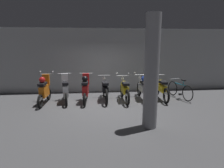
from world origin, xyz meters
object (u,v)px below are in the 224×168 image
object	(u,v)px
motorbike_slot_2	(86,89)
motorbike_slot_5	(143,88)
motorbike_slot_6	(161,88)
bicycle	(180,90)
motorbike_slot_4	(125,90)
support_pillar	(151,73)
motorbike_slot_3	(105,89)
motorbike_slot_1	(65,90)
motorbike_slot_0	(44,90)

from	to	relation	value
motorbike_slot_2	motorbike_slot_5	bearing A→B (deg)	3.65
motorbike_slot_6	bicycle	size ratio (longest dim) A/B	1.15
motorbike_slot_4	support_pillar	xyz separation A→B (m)	(0.28, -2.74, 1.10)
motorbike_slot_6	support_pillar	distance (m)	3.34
motorbike_slot_5	motorbike_slot_6	bearing A→B (deg)	-2.51
motorbike_slot_3	motorbike_slot_6	world-z (taller)	same
motorbike_slot_1	bicycle	bearing A→B (deg)	1.29
motorbike_slot_3	motorbike_slot_4	bearing A→B (deg)	-10.33
motorbike_slot_4	motorbike_slot_1	bearing A→B (deg)	178.80
motorbike_slot_0	bicycle	distance (m)	5.89
motorbike_slot_1	bicycle	xyz separation A→B (m)	(5.06, 0.11, -0.16)
support_pillar	bicycle	bearing A→B (deg)	51.77
motorbike_slot_5	bicycle	distance (m)	1.74
motorbike_slot_1	support_pillar	xyz separation A→B (m)	(2.78, -2.79, 1.07)
motorbike_slot_6	motorbike_slot_5	bearing A→B (deg)	177.49
motorbike_slot_4	motorbike_slot_6	size ratio (longest dim) A/B	1.00
motorbike_slot_0	motorbike_slot_3	xyz separation A→B (m)	(2.49, 0.23, -0.08)
motorbike_slot_0	motorbike_slot_5	world-z (taller)	motorbike_slot_0
motorbike_slot_3	motorbike_slot_6	distance (m)	2.49
motorbike_slot_5	bicycle	world-z (taller)	motorbike_slot_5
motorbike_slot_0	motorbike_slot_2	distance (m)	1.66
motorbike_slot_0	motorbike_slot_3	bearing A→B (deg)	5.30
motorbike_slot_0	motorbike_slot_3	world-z (taller)	motorbike_slot_0
motorbike_slot_4	bicycle	size ratio (longest dim) A/B	1.15
motorbike_slot_2	motorbike_slot_3	distance (m)	0.85
motorbike_slot_1	motorbike_slot_4	distance (m)	2.50
motorbike_slot_4	motorbike_slot_5	size ratio (longest dim) A/B	1.00
motorbike_slot_1	motorbike_slot_2	xyz separation A→B (m)	(0.84, -0.08, 0.04)
motorbike_slot_4	support_pillar	size ratio (longest dim) A/B	0.61
motorbike_slot_1	motorbike_slot_3	bearing A→B (deg)	3.41
motorbike_slot_4	motorbike_slot_0	bearing A→B (deg)	-178.63
motorbike_slot_2	bicycle	distance (m)	4.23
motorbike_slot_2	bicycle	bearing A→B (deg)	2.61
bicycle	support_pillar	world-z (taller)	support_pillar
motorbike_slot_0	bicycle	world-z (taller)	motorbike_slot_0
motorbike_slot_3	support_pillar	world-z (taller)	support_pillar
motorbike_slot_0	support_pillar	bearing A→B (deg)	-36.45
motorbike_slot_2	support_pillar	xyz separation A→B (m)	(1.94, -2.71, 1.03)
support_pillar	motorbike_slot_3	bearing A→B (deg)	110.99
motorbike_slot_5	motorbike_slot_3	bearing A→B (deg)	179.34
motorbike_slot_5	support_pillar	xyz separation A→B (m)	(-0.55, -2.87, 1.07)
motorbike_slot_3	motorbike_slot_5	world-z (taller)	motorbike_slot_5
motorbike_slot_3	motorbike_slot_4	world-z (taller)	motorbike_slot_4
motorbike_slot_1	motorbike_slot_2	world-z (taller)	same
motorbike_slot_0	motorbike_slot_1	size ratio (longest dim) A/B	1.01
motorbike_slot_5	bicycle	bearing A→B (deg)	1.11
motorbike_slot_1	motorbike_slot_2	distance (m)	0.84
motorbike_slot_2	motorbike_slot_4	xyz separation A→B (m)	(1.66, 0.03, -0.07)
motorbike_slot_1	support_pillar	bearing A→B (deg)	-45.15
motorbike_slot_3	bicycle	distance (m)	3.40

